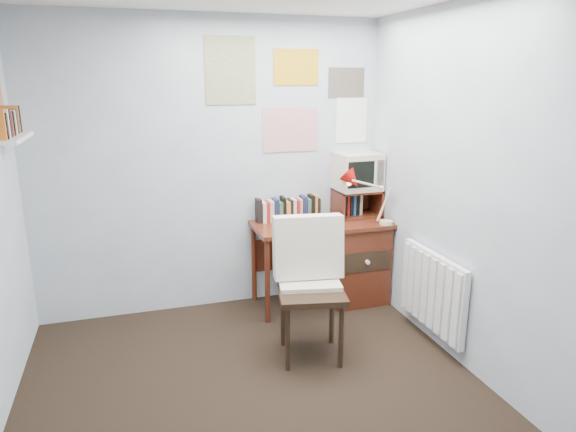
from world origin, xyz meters
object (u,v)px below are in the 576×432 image
Objects in this scene: desk_lamp at (387,200)px; radiator at (433,291)px; desk at (348,257)px; wall_shelf at (9,138)px; tv_riser at (357,203)px; desk_chair at (311,293)px; crt_tv at (357,169)px.

desk_lamp reaches higher than radiator.
desk is 0.66m from desk_lamp.
desk_lamp is 0.68× the size of wall_shelf.
tv_riser is (0.12, 0.11, 0.48)m from desk.
desk_chair is 1.22m from desk_lamp.
desk is at bearing 63.49° from desk_chair.
crt_tv reaches higher than desk_chair.
desk_lamp reaches higher than desk_chair.
desk_lamp is 0.37m from tv_riser.
desk_chair is 1.25× the size of radiator.
desk_lamp is (0.25, -0.22, 0.57)m from desk.
desk_chair is 1.31m from tv_riser.
desk_lamp is at bearing -70.90° from crt_tv.
desk_chair is (-0.67, -0.86, 0.09)m from desk.
desk_lamp is 0.43m from crt_tv.
wall_shelf is (-2.82, -0.16, 0.65)m from desk_lamp.
desk_lamp is 0.53× the size of radiator.
desk_lamp reaches higher than tv_riser.
radiator is at bearing -82.80° from crt_tv.
radiator is (0.04, -0.71, -0.55)m from desk_lamp.
tv_riser is 0.50× the size of radiator.
desk_chair is 1.44m from crt_tv.
desk is at bearing 123.98° from desk_lamp.
desk is 2.87m from wall_shelf.
desk_lamp is 0.90m from radiator.
wall_shelf reaches higher than desk_chair.
desk_lamp is 1.06× the size of tv_riser.
desk is 1.20× the size of desk_chair.
tv_riser is at bearing 99.28° from radiator.
desk_chair is at bearing -129.19° from tv_riser.
tv_riser is (-0.13, 0.33, -0.09)m from desk_lamp.
crt_tv is (-0.00, 0.02, 0.31)m from tv_riser.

